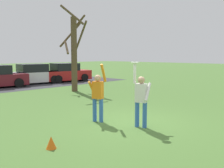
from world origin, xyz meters
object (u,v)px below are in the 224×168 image
(parked_car_red, at_px, (66,73))
(frisbee_disc, at_px, (135,62))
(person_catcher, at_px, (141,97))
(person_defender, at_px, (98,94))
(parked_car_white, at_px, (34,75))
(field_cone_orange, at_px, (51,142))
(bare_tree_tall, at_px, (74,50))

(parked_car_red, bearing_deg, frisbee_disc, -110.49)
(person_catcher, distance_m, parked_car_red, 15.32)
(person_defender, bearing_deg, person_catcher, -0.00)
(frisbee_disc, bearing_deg, parked_car_white, 72.34)
(person_catcher, relative_size, person_defender, 1.02)
(parked_car_red, height_order, field_cone_orange, parked_car_red)
(person_catcher, bearing_deg, field_cone_orange, 64.60)
(person_catcher, bearing_deg, person_defender, -0.00)
(parked_car_red, bearing_deg, person_catcher, -109.89)
(bare_tree_tall, relative_size, field_cone_orange, 16.54)
(parked_car_red, bearing_deg, person_defender, -114.41)
(bare_tree_tall, bearing_deg, frisbee_disc, -116.03)
(person_defender, height_order, parked_car_white, person_defender)
(frisbee_disc, bearing_deg, parked_car_red, 61.47)
(frisbee_disc, xyz_separation_m, bare_tree_tall, (3.88, 7.94, 0.52))
(parked_car_white, bearing_deg, person_defender, -102.96)
(parked_car_white, bearing_deg, person_catcher, -99.12)
(person_catcher, relative_size, bare_tree_tall, 0.39)
(person_defender, bearing_deg, parked_car_red, 130.42)
(person_catcher, relative_size, field_cone_orange, 6.50)
(parked_car_white, relative_size, bare_tree_tall, 0.81)
(frisbee_disc, relative_size, bare_tree_tall, 0.05)
(field_cone_orange, bearing_deg, person_defender, 22.07)
(parked_car_red, height_order, bare_tree_tall, bare_tree_tall)
(person_catcher, distance_m, frisbee_disc, 1.13)
(person_catcher, distance_m, person_defender, 1.59)
(frisbee_disc, distance_m, field_cone_orange, 3.60)
(parked_car_white, distance_m, bare_tree_tall, 6.14)
(frisbee_disc, bearing_deg, bare_tree_tall, 63.97)
(person_catcher, distance_m, parked_car_white, 14.63)
(parked_car_red, relative_size, bare_tree_tall, 0.81)
(person_defender, bearing_deg, bare_tree_tall, 130.08)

